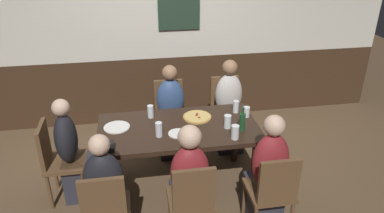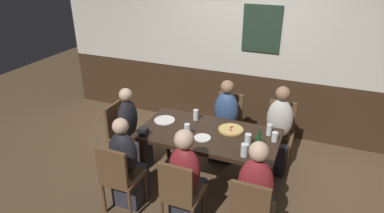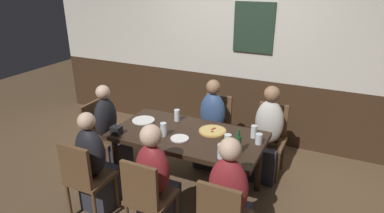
{
  "view_description": "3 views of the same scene",
  "coord_description": "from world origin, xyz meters",
  "px_view_note": "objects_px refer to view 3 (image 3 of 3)",
  "views": [
    {
      "loc": [
        -0.41,
        -3.31,
        2.62
      ],
      "look_at": [
        0.14,
        -0.04,
        0.98
      ],
      "focal_mm": 34.45,
      "sensor_mm": 36.0,
      "label": 1
    },
    {
      "loc": [
        1.13,
        -3.31,
        2.73
      ],
      "look_at": [
        -0.21,
        -0.01,
        1.06
      ],
      "focal_mm": 31.32,
      "sensor_mm": 36.0,
      "label": 2
    },
    {
      "loc": [
        1.44,
        -2.94,
        2.38
      ],
      "look_at": [
        0.01,
        0.08,
        1.04
      ],
      "focal_mm": 31.18,
      "sensor_mm": 36.0,
      "label": 3
    }
  ],
  "objects_px": {
    "chair_right_far": "(270,135)",
    "highball_clear": "(177,116)",
    "person_right_near": "(229,207)",
    "condiment_caddy": "(116,130)",
    "person_left_near": "(96,170)",
    "chair_left_near": "(85,176)",
    "dining_table": "(188,141)",
    "chair_mid_far": "(216,124)",
    "pint_glass_amber": "(259,140)",
    "beer_bottle_green": "(238,144)",
    "plate_white_large": "(143,120)",
    "tumbler_short": "(228,142)",
    "beer_glass_tall": "(221,152)",
    "person_mid_far": "(211,130)",
    "person_mid_near": "(156,187)",
    "person_head_west": "(110,136)",
    "plate_white_small": "(180,138)",
    "tumbler_water": "(254,132)",
    "pizza": "(213,131)",
    "person_right_far": "(267,141)",
    "pint_glass_stout": "(163,130)",
    "chair_mid_near": "(147,196)",
    "chair_head_west": "(100,132)"
  },
  "relations": [
    {
      "from": "chair_left_near",
      "to": "beer_bottle_green",
      "type": "relative_size",
      "value": 3.4
    },
    {
      "from": "person_mid_far",
      "to": "beer_glass_tall",
      "type": "relative_size",
      "value": 8.04
    },
    {
      "from": "person_right_far",
      "to": "tumbler_short",
      "type": "xyz_separation_m",
      "value": [
        -0.23,
        -0.79,
        0.31
      ]
    },
    {
      "from": "dining_table",
      "to": "person_mid_near",
      "type": "height_order",
      "value": "person_mid_near"
    },
    {
      "from": "person_right_near",
      "to": "plate_white_small",
      "type": "distance_m",
      "value": 0.96
    },
    {
      "from": "beer_bottle_green",
      "to": "plate_white_large",
      "type": "xyz_separation_m",
      "value": [
        -1.26,
        0.26,
        -0.1
      ]
    },
    {
      "from": "person_right_far",
      "to": "dining_table",
      "type": "bearing_deg",
      "value": -136.72
    },
    {
      "from": "chair_mid_near",
      "to": "plate_white_large",
      "type": "relative_size",
      "value": 3.29
    },
    {
      "from": "person_right_near",
      "to": "condiment_caddy",
      "type": "bearing_deg",
      "value": 166.26
    },
    {
      "from": "tumbler_short",
      "to": "highball_clear",
      "type": "distance_m",
      "value": 0.85
    },
    {
      "from": "person_mid_far",
      "to": "pint_glass_amber",
      "type": "relative_size",
      "value": 10.13
    },
    {
      "from": "pint_glass_stout",
      "to": "person_mid_near",
      "type": "bearing_deg",
      "value": -68.04
    },
    {
      "from": "chair_mid_far",
      "to": "person_mid_near",
      "type": "bearing_deg",
      "value": -90.0
    },
    {
      "from": "person_right_near",
      "to": "person_head_west",
      "type": "distance_m",
      "value": 1.94
    },
    {
      "from": "chair_left_near",
      "to": "highball_clear",
      "type": "xyz_separation_m",
      "value": [
        0.46,
        1.11,
        0.31
      ]
    },
    {
      "from": "person_head_west",
      "to": "person_right_far",
      "type": "distance_m",
      "value": 1.94
    },
    {
      "from": "person_mid_near",
      "to": "pint_glass_amber",
      "type": "relative_size",
      "value": 10.16
    },
    {
      "from": "chair_left_near",
      "to": "person_right_far",
      "type": "height_order",
      "value": "person_right_far"
    },
    {
      "from": "person_right_near",
      "to": "tumbler_short",
      "type": "xyz_separation_m",
      "value": [
        -0.23,
        0.59,
        0.3
      ]
    },
    {
      "from": "chair_left_near",
      "to": "chair_mid_near",
      "type": "height_order",
      "value": "same"
    },
    {
      "from": "pizza",
      "to": "person_left_near",
      "type": "bearing_deg",
      "value": -138.45
    },
    {
      "from": "chair_mid_far",
      "to": "pizza",
      "type": "relative_size",
      "value": 2.86
    },
    {
      "from": "pint_glass_amber",
      "to": "highball_clear",
      "type": "distance_m",
      "value": 1.04
    },
    {
      "from": "pizza",
      "to": "tumbler_water",
      "type": "xyz_separation_m",
      "value": [
        0.45,
        0.06,
        0.05
      ]
    },
    {
      "from": "chair_left_near",
      "to": "person_mid_far",
      "type": "distance_m",
      "value": 1.7
    },
    {
      "from": "person_right_near",
      "to": "pint_glass_stout",
      "type": "xyz_separation_m",
      "value": [
        -0.94,
        0.53,
        0.31
      ]
    },
    {
      "from": "chair_right_far",
      "to": "highball_clear",
      "type": "height_order",
      "value": "same"
    },
    {
      "from": "chair_mid_far",
      "to": "person_head_west",
      "type": "distance_m",
      "value": 1.38
    },
    {
      "from": "chair_right_far",
      "to": "chair_mid_far",
      "type": "bearing_deg",
      "value": 180.0
    },
    {
      "from": "person_mid_near",
      "to": "tumbler_water",
      "type": "xyz_separation_m",
      "value": [
        0.68,
        0.91,
        0.31
      ]
    },
    {
      "from": "dining_table",
      "to": "person_left_near",
      "type": "distance_m",
      "value": 1.02
    },
    {
      "from": "condiment_caddy",
      "to": "person_right_far",
      "type": "bearing_deg",
      "value": 35.6
    },
    {
      "from": "person_mid_far",
      "to": "person_right_far",
      "type": "xyz_separation_m",
      "value": [
        0.73,
        0.0,
        0.01
      ]
    },
    {
      "from": "chair_right_far",
      "to": "chair_mid_near",
      "type": "bearing_deg",
      "value": -113.27
    },
    {
      "from": "chair_mid_far",
      "to": "pint_glass_amber",
      "type": "relative_size",
      "value": 7.74
    },
    {
      "from": "person_left_near",
      "to": "chair_left_near",
      "type": "bearing_deg",
      "value": -90.0
    },
    {
      "from": "chair_head_west",
      "to": "chair_left_near",
      "type": "height_order",
      "value": "same"
    },
    {
      "from": "tumbler_short",
      "to": "beer_glass_tall",
      "type": "bearing_deg",
      "value": -85.89
    },
    {
      "from": "person_right_near",
      "to": "pint_glass_amber",
      "type": "height_order",
      "value": "person_right_near"
    },
    {
      "from": "chair_mid_near",
      "to": "person_mid_far",
      "type": "distance_m",
      "value": 1.54
    },
    {
      "from": "highball_clear",
      "to": "plate_white_large",
      "type": "distance_m",
      "value": 0.41
    },
    {
      "from": "person_right_near",
      "to": "pint_glass_stout",
      "type": "distance_m",
      "value": 1.13
    },
    {
      "from": "chair_mid_near",
      "to": "plate_white_small",
      "type": "bearing_deg",
      "value": 91.97
    },
    {
      "from": "tumbler_water",
      "to": "pint_glass_stout",
      "type": "bearing_deg",
      "value": -156.82
    },
    {
      "from": "chair_head_west",
      "to": "condiment_caddy",
      "type": "relative_size",
      "value": 8.0
    },
    {
      "from": "tumbler_water",
      "to": "plate_white_large",
      "type": "relative_size",
      "value": 0.52
    },
    {
      "from": "dining_table",
      "to": "chair_mid_far",
      "type": "xyz_separation_m",
      "value": [
        0.0,
        0.85,
        -0.16
      ]
    },
    {
      "from": "chair_mid_far",
      "to": "pint_glass_amber",
      "type": "height_order",
      "value": "chair_mid_far"
    },
    {
      "from": "dining_table",
      "to": "chair_left_near",
      "type": "height_order",
      "value": "chair_left_near"
    },
    {
      "from": "person_head_west",
      "to": "plate_white_small",
      "type": "xyz_separation_m",
      "value": [
        1.06,
        -0.15,
        0.27
      ]
    }
  ]
}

